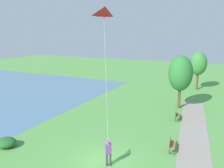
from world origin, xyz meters
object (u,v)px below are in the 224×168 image
Objects in this scene: lakeside_shrub at (6,143)px; flying_kite at (105,14)px; tree_behind_path at (181,73)px; person_kite_flyer at (108,151)px; tree_lakeside_near at (198,64)px; park_bench_far_walkway at (177,115)px; park_bench_near_walkway at (171,144)px.

flying_kite is at bearing 31.78° from lakeside_shrub.
person_kite_flyer is at bearing -96.33° from tree_behind_path.
park_bench_far_walkway is at bearing -89.79° from tree_lakeside_near.
tree_behind_path is 3.80× the size of lakeside_shrub.
tree_lakeside_near reaches higher than park_bench_far_walkway.
flying_kite is 5.42× the size of lakeside_shrub.
park_bench_near_walkway is 7.00m from park_bench_far_walkway.
person_kite_flyer reaches higher than park_bench_far_walkway.
tree_lakeside_near is (0.56, 10.94, -0.12)m from tree_behind_path.
park_bench_far_walkway is 0.25× the size of tree_behind_path.
tree_behind_path is at bearing 57.98° from lakeside_shrub.
flying_kite reaches higher than tree_lakeside_near.
flying_kite reaches higher than person_kite_flyer.
tree_lakeside_near is at bearing 92.87° from park_bench_near_walkway.
park_bench_far_walkway is at bearing 48.49° from lakeside_shrub.
person_kite_flyer is at bearing -94.89° from tree_lakeside_near.
tree_behind_path reaches higher than park_bench_far_walkway.
person_kite_flyer is 0.29× the size of tree_behind_path.
person_kite_flyer is at bearing -101.74° from park_bench_far_walkway.
person_kite_flyer is 1.11× the size of lakeside_shrub.
park_bench_far_walkway is 15.39m from tree_lakeside_near.
flying_kite is 1.43× the size of tree_behind_path.
tree_behind_path is (-0.61, 4.05, 3.64)m from park_bench_far_walkway.
tree_behind_path is (-1.66, 10.97, 3.64)m from park_bench_near_walkway.
tree_lakeside_near is (2.22, 25.93, 2.98)m from person_kite_flyer.
flying_kite is 12.53m from lakeside_shrub.
person_kite_flyer is 11.19m from park_bench_far_walkway.
lakeside_shrub is (-6.67, -4.13, -9.76)m from flying_kite.
park_bench_far_walkway is at bearing -81.41° from tree_behind_path.
tree_lakeside_near is at bearing 80.13° from flying_kite.
flying_kite is (-1.77, 2.97, 9.09)m from person_kite_flyer.
lakeside_shrub is at bearing -172.14° from person_kite_flyer.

